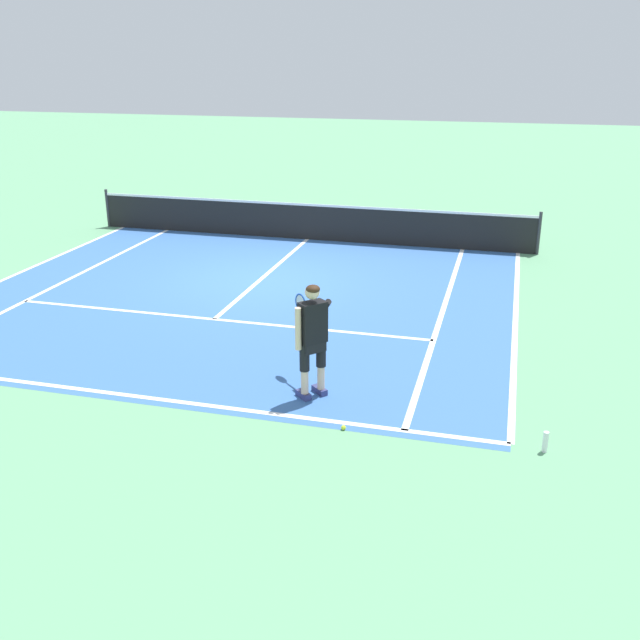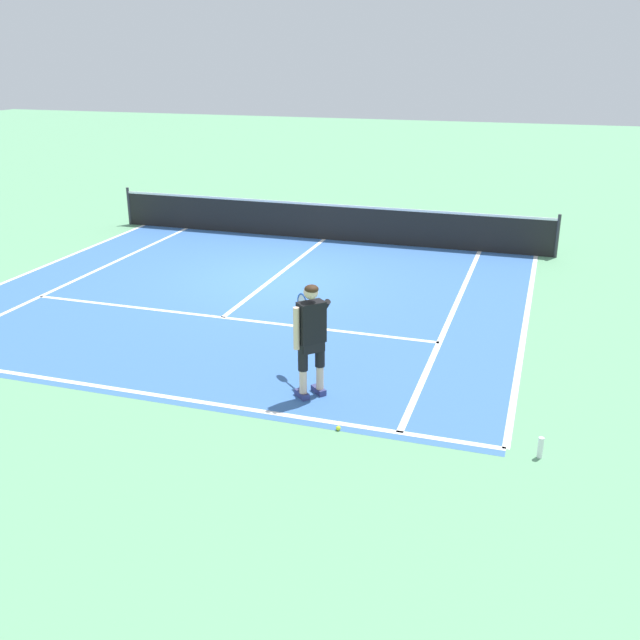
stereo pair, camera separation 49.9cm
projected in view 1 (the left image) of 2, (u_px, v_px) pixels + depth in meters
The scene contains 13 objects.
ground_plane at pixel (261, 280), 16.00m from camera, with size 80.00×80.00×0.00m, color #609E70.
court_inner_surface at pixel (243, 294), 15.01m from camera, with size 10.98×10.11×0.00m, color #3866A8.
line_baseline at pixel (126, 395), 10.61m from camera, with size 10.98×0.10×0.01m, color white.
line_service at pixel (214, 319), 13.61m from camera, with size 8.23×0.10×0.01m, color white.
line_centre_service at pixel (269, 272), 16.51m from camera, with size 0.10×6.40×0.01m, color white.
line_singles_left at pixel (69, 279), 16.01m from camera, with size 0.10×9.71×0.01m, color white.
line_singles_right at pixel (443, 312), 14.02m from camera, with size 0.10×9.71×0.01m, color white.
line_doubles_left at pixel (15, 275), 16.34m from camera, with size 0.10×9.71×0.01m, color white.
line_doubles_right at pixel (516, 318), 13.68m from camera, with size 0.10×9.71×0.01m, color white.
tennis_net at pixel (307, 221), 19.24m from camera, with size 11.96×0.08×1.07m.
tennis_player at pixel (312, 333), 10.26m from camera, with size 0.77×1.14×1.71m.
tennis_ball_near_feet at pixel (344, 428), 9.63m from camera, with size 0.07×0.07×0.07m, color #CCE02D.
water_bottle at pixel (545, 442), 9.07m from camera, with size 0.07×0.07×0.28m, color white.
Camera 1 is at (5.22, -14.45, 4.74)m, focal length 40.59 mm.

